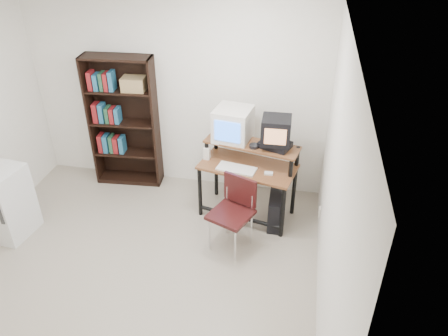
% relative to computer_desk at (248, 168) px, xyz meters
% --- Properties ---
extents(floor, '(4.00, 4.00, 0.01)m').
position_rel_computer_desk_xyz_m(floor, '(-1.08, -1.36, -0.69)').
color(floor, '#AFA491').
rests_on(floor, ground).
extents(ceiling, '(4.00, 4.00, 0.01)m').
position_rel_computer_desk_xyz_m(ceiling, '(-1.08, -1.36, 1.92)').
color(ceiling, white).
rests_on(ceiling, back_wall).
extents(back_wall, '(4.00, 0.01, 2.60)m').
position_rel_computer_desk_xyz_m(back_wall, '(-1.08, 0.64, 0.62)').
color(back_wall, white).
rests_on(back_wall, floor).
extents(right_wall, '(0.01, 4.00, 2.60)m').
position_rel_computer_desk_xyz_m(right_wall, '(0.92, -1.36, 0.62)').
color(right_wall, white).
rests_on(right_wall, floor).
extents(computer_desk, '(1.26, 0.82, 0.98)m').
position_rel_computer_desk_xyz_m(computer_desk, '(0.00, 0.00, 0.00)').
color(computer_desk, brown).
rests_on(computer_desk, floor).
extents(crt_monitor, '(0.49, 0.49, 0.41)m').
position_rel_computer_desk_xyz_m(crt_monitor, '(-0.23, 0.19, 0.49)').
color(crt_monitor, white).
rests_on(crt_monitor, computer_desk).
extents(vcr, '(0.43, 0.37, 0.08)m').
position_rel_computer_desk_xyz_m(vcr, '(0.30, 0.06, 0.33)').
color(vcr, black).
rests_on(vcr, computer_desk).
extents(crt_tv, '(0.35, 0.35, 0.32)m').
position_rel_computer_desk_xyz_m(crt_tv, '(0.31, 0.05, 0.53)').
color(crt_tv, black).
rests_on(crt_tv, vcr).
extents(cd_spindle, '(0.15, 0.15, 0.05)m').
position_rel_computer_desk_xyz_m(cd_spindle, '(0.06, 0.00, 0.31)').
color(cd_spindle, '#26262B').
rests_on(cd_spindle, computer_desk).
extents(keyboard, '(0.50, 0.29, 0.03)m').
position_rel_computer_desk_xyz_m(keyboard, '(-0.13, -0.14, 0.05)').
color(keyboard, white).
rests_on(keyboard, computer_desk).
extents(mousepad, '(0.26, 0.24, 0.01)m').
position_rel_computer_desk_xyz_m(mousepad, '(0.27, -0.17, 0.04)').
color(mousepad, black).
rests_on(mousepad, computer_desk).
extents(mouse, '(0.10, 0.06, 0.03)m').
position_rel_computer_desk_xyz_m(mouse, '(0.27, -0.17, 0.06)').
color(mouse, white).
rests_on(mouse, mousepad).
extents(desk_speaker, '(0.08, 0.08, 0.17)m').
position_rel_computer_desk_xyz_m(desk_speaker, '(-0.54, 0.05, 0.12)').
color(desk_speaker, white).
rests_on(desk_speaker, computer_desk).
extents(pc_tower, '(0.21, 0.45, 0.42)m').
position_rel_computer_desk_xyz_m(pc_tower, '(0.40, -0.15, -0.47)').
color(pc_tower, black).
rests_on(pc_tower, floor).
extents(school_chair, '(0.57, 0.57, 0.88)m').
position_rel_computer_desk_xyz_m(school_chair, '(-0.07, -0.62, -0.14)').
color(school_chair, '#330E0E').
rests_on(school_chair, floor).
extents(bookshelf, '(0.94, 0.38, 1.84)m').
position_rel_computer_desk_xyz_m(bookshelf, '(-1.80, 0.50, 0.26)').
color(bookshelf, black).
rests_on(bookshelf, floor).
extents(mini_fridge, '(0.58, 0.59, 0.89)m').
position_rel_computer_desk_xyz_m(mini_fridge, '(-2.80, -0.94, -0.24)').
color(mini_fridge, silver).
rests_on(mini_fridge, floor).
extents(wall_outlet, '(0.02, 0.08, 0.12)m').
position_rel_computer_desk_xyz_m(wall_outlet, '(0.91, -0.21, -0.38)').
color(wall_outlet, beige).
rests_on(wall_outlet, right_wall).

